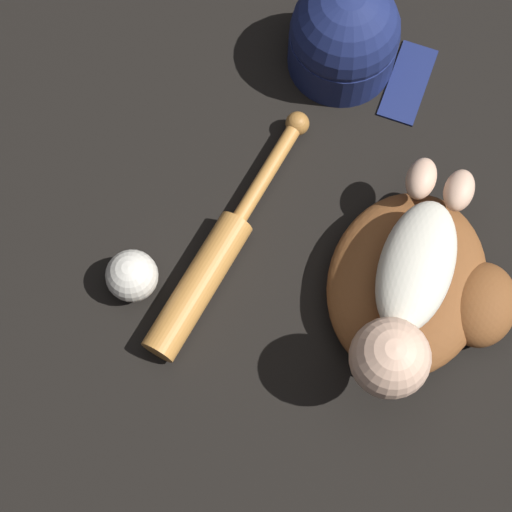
{
  "coord_description": "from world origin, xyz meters",
  "views": [
    {
      "loc": [
        0.43,
        0.02,
        1.24
      ],
      "look_at": [
        0.06,
        -0.15,
        0.07
      ],
      "focal_mm": 60.0,
      "sensor_mm": 36.0,
      "label": 1
    }
  ],
  "objects_px": {
    "baseball_glove": "(419,286)",
    "baseball": "(132,276)",
    "baseball_cap": "(345,37)",
    "baby_figure": "(408,297)",
    "baseball_bat": "(215,258)"
  },
  "relations": [
    {
      "from": "baby_figure",
      "to": "baseball_bat",
      "type": "bearing_deg",
      "value": -83.12
    },
    {
      "from": "baby_figure",
      "to": "baseball",
      "type": "height_order",
      "value": "baby_figure"
    },
    {
      "from": "baseball_bat",
      "to": "baseball_cap",
      "type": "bearing_deg",
      "value": 175.58
    },
    {
      "from": "baseball_glove",
      "to": "baby_figure",
      "type": "height_order",
      "value": "baby_figure"
    },
    {
      "from": "baseball",
      "to": "baseball_cap",
      "type": "distance_m",
      "value": 0.51
    },
    {
      "from": "baseball_glove",
      "to": "baby_figure",
      "type": "bearing_deg",
      "value": -14.47
    },
    {
      "from": "baseball_bat",
      "to": "baseball",
      "type": "relative_size",
      "value": 5.7
    },
    {
      "from": "baby_figure",
      "to": "baseball_bat",
      "type": "xyz_separation_m",
      "value": [
        0.03,
        -0.28,
        -0.1
      ]
    },
    {
      "from": "baby_figure",
      "to": "baseball",
      "type": "xyz_separation_m",
      "value": [
        0.11,
        -0.38,
        -0.08
      ]
    },
    {
      "from": "baseball_glove",
      "to": "baseball_cap",
      "type": "height_order",
      "value": "baseball_cap"
    },
    {
      "from": "baseball_glove",
      "to": "baseball_cap",
      "type": "distance_m",
      "value": 0.42
    },
    {
      "from": "baseball",
      "to": "baseball_cap",
      "type": "relative_size",
      "value": 0.32
    },
    {
      "from": "baseball_bat",
      "to": "baseball_cap",
      "type": "height_order",
      "value": "baseball_cap"
    },
    {
      "from": "baseball_glove",
      "to": "baseball",
      "type": "bearing_deg",
      "value": -67.02
    },
    {
      "from": "baseball",
      "to": "baseball_glove",
      "type": "bearing_deg",
      "value": 112.98
    }
  ]
}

